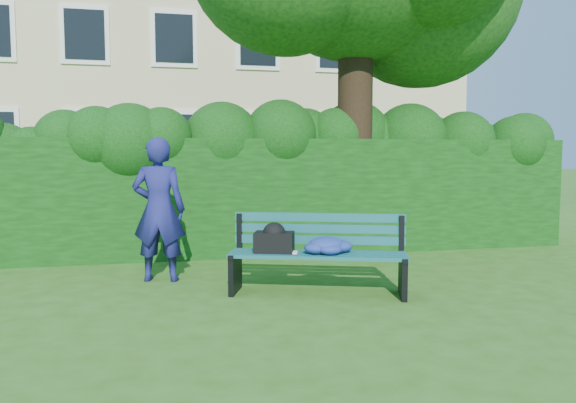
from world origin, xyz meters
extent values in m
plane|color=#2F5B17|center=(0.00, 0.00, 0.00)|extent=(80.00, 80.00, 0.00)
cube|color=#CAB888|center=(0.00, 14.00, 6.00)|extent=(16.00, 8.00, 12.00)
cube|color=white|center=(-3.60, 9.98, 2.00)|extent=(1.30, 0.08, 1.60)
cube|color=black|center=(-3.60, 9.94, 2.00)|extent=(1.05, 0.04, 1.35)
cube|color=white|center=(-1.20, 9.98, 2.00)|extent=(1.30, 0.08, 1.60)
cube|color=black|center=(-1.20, 9.94, 2.00)|extent=(1.05, 0.04, 1.35)
cube|color=white|center=(1.20, 9.98, 2.00)|extent=(1.30, 0.08, 1.60)
cube|color=black|center=(1.20, 9.94, 2.00)|extent=(1.05, 0.04, 1.35)
cube|color=white|center=(3.60, 9.98, 2.00)|extent=(1.30, 0.08, 1.60)
cube|color=black|center=(3.60, 9.94, 2.00)|extent=(1.05, 0.04, 1.35)
cube|color=white|center=(6.00, 9.98, 2.00)|extent=(1.30, 0.08, 1.60)
cube|color=black|center=(6.00, 9.94, 2.00)|extent=(1.05, 0.04, 1.35)
cube|color=white|center=(-3.60, 9.98, 4.80)|extent=(1.30, 0.08, 1.60)
cube|color=black|center=(-3.60, 9.94, 4.80)|extent=(1.05, 0.04, 1.35)
cube|color=white|center=(-1.20, 9.98, 4.80)|extent=(1.30, 0.08, 1.60)
cube|color=black|center=(-1.20, 9.94, 4.80)|extent=(1.05, 0.04, 1.35)
cube|color=white|center=(1.20, 9.98, 4.80)|extent=(1.30, 0.08, 1.60)
cube|color=black|center=(1.20, 9.94, 4.80)|extent=(1.05, 0.04, 1.35)
cube|color=white|center=(3.60, 9.98, 4.80)|extent=(1.30, 0.08, 1.60)
cube|color=black|center=(3.60, 9.94, 4.80)|extent=(1.05, 0.04, 1.35)
cube|color=white|center=(6.00, 9.98, 4.80)|extent=(1.30, 0.08, 1.60)
cube|color=black|center=(6.00, 9.94, 4.80)|extent=(1.05, 0.04, 1.35)
cube|color=#0E330B|center=(0.00, 2.20, 0.90)|extent=(10.00, 1.00, 1.80)
cylinder|color=black|center=(1.43, 2.06, 2.35)|extent=(0.56, 0.56, 4.70)
cube|color=#0D4045|center=(0.02, -0.74, 0.45)|extent=(1.91, 0.75, 0.04)
cube|color=#0D4045|center=(0.06, -0.63, 0.45)|extent=(1.91, 0.75, 0.04)
cube|color=#0D4045|center=(0.10, -0.51, 0.45)|extent=(1.91, 0.75, 0.04)
cube|color=#0D4045|center=(0.14, -0.40, 0.45)|extent=(1.91, 0.75, 0.04)
cube|color=#0D4045|center=(0.16, -0.33, 0.58)|extent=(1.89, 0.68, 0.10)
cube|color=#0D4045|center=(0.17, -0.32, 0.71)|extent=(1.89, 0.68, 0.10)
cube|color=#0D4045|center=(0.17, -0.31, 0.84)|extent=(1.89, 0.68, 0.10)
cube|color=black|center=(-0.81, -0.26, 0.22)|extent=(0.22, 0.49, 0.44)
cube|color=black|center=(-0.73, -0.02, 0.65)|extent=(0.08, 0.08, 0.45)
cube|color=black|center=(-0.83, -0.31, 0.44)|extent=(0.19, 0.42, 0.05)
cube|color=black|center=(0.97, -0.88, 0.22)|extent=(0.22, 0.49, 0.44)
cube|color=black|center=(1.05, -0.63, 0.65)|extent=(0.08, 0.08, 0.45)
cube|color=black|center=(0.95, -0.93, 0.44)|extent=(0.19, 0.42, 0.05)
cube|color=white|center=(-0.23, -0.52, 0.48)|extent=(0.21, 0.18, 0.02)
cube|color=black|center=(-0.39, -0.41, 0.58)|extent=(0.50, 0.40, 0.23)
imported|color=navy|center=(-1.65, 0.51, 0.89)|extent=(0.72, 0.55, 1.78)
camera|label=1|loc=(-1.61, -6.55, 1.60)|focal=35.00mm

